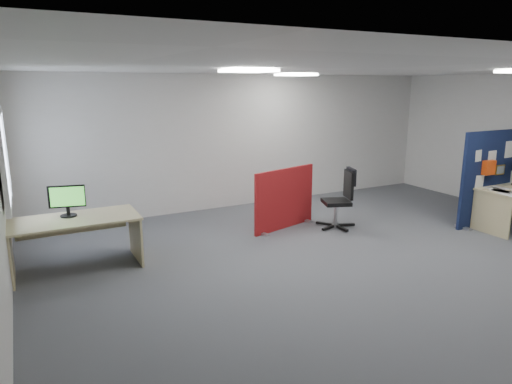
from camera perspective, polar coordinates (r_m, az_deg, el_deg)
name	(u,v)px	position (r m, az deg, el deg)	size (l,w,h in m)	color
floor	(354,257)	(6.98, 12.19, -7.94)	(9.00, 9.00, 0.00)	#55585D
ceiling	(364,69)	(6.52, 13.39, 14.75)	(9.00, 7.00, 0.02)	white
wall_back	(248,141)	(9.53, -0.95, 6.42)	(9.00, 0.02, 2.70)	silver
window	(4,157)	(7.03, -28.98, 3.90)	(0.06, 1.70, 1.30)	white
ceiling_lights	(352,72)	(7.25, 11.91, 14.41)	(4.10, 4.10, 0.04)	white
navy_divider	(500,177)	(9.41, 28.25, 1.68)	(2.07, 0.30, 1.71)	#0D1533
red_divider	(285,199)	(8.04, 3.61, -0.91)	(1.39, 0.44, 1.07)	maroon
second_desk	(75,230)	(6.74, -21.67, -4.40)	(1.67, 0.83, 0.73)	tan
monitor_second	(67,199)	(6.72, -22.54, -0.87)	(0.48, 0.22, 0.43)	black
office_chair	(342,195)	(8.19, 10.75, -0.33)	(0.70, 0.67, 1.05)	black
desk_papers	(511,189)	(9.04, 29.22, 0.35)	(1.51, 0.83, 0.00)	white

